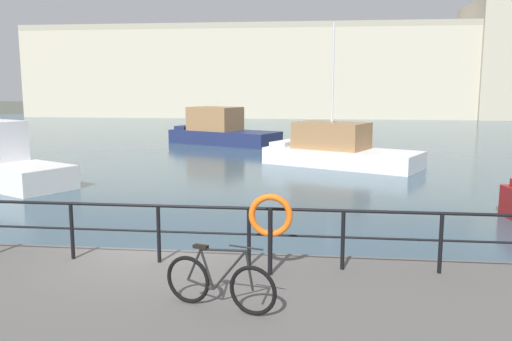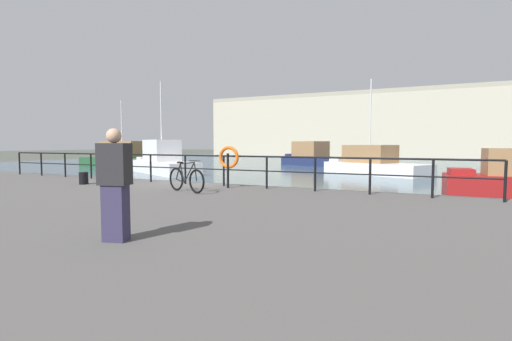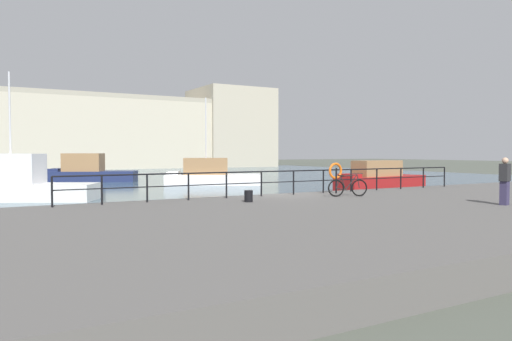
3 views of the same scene
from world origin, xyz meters
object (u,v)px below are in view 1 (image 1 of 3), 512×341
(harbor_building, at_px, (339,72))
(life_ring_stand, at_px, (271,218))
(moored_small_launch, at_px, (220,130))
(parked_bicycle, at_px, (219,283))
(moored_red_daysailer, at_px, (337,149))

(harbor_building, bearing_deg, life_ring_stand, -93.12)
(moored_small_launch, height_order, parked_bicycle, moored_small_launch)
(moored_small_launch, relative_size, parked_bicycle, 4.66)
(moored_small_launch, bearing_deg, moored_red_daysailer, 153.95)
(harbor_building, distance_m, life_ring_stand, 60.65)
(moored_small_launch, height_order, life_ring_stand, moored_small_launch)
(harbor_building, height_order, parked_bicycle, harbor_building)
(life_ring_stand, bearing_deg, harbor_building, 86.88)
(moored_small_launch, xyz_separation_m, moored_red_daysailer, (7.56, -9.20, -0.14))
(parked_bicycle, xyz_separation_m, life_ring_stand, (0.60, 1.54, 0.59))
(life_ring_stand, bearing_deg, moored_small_launch, 102.24)
(harbor_building, relative_size, moored_red_daysailer, 8.44)
(harbor_building, height_order, moored_red_daysailer, harbor_building)
(harbor_building, bearing_deg, parked_bicycle, -93.59)
(moored_small_launch, bearing_deg, life_ring_stand, 126.77)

